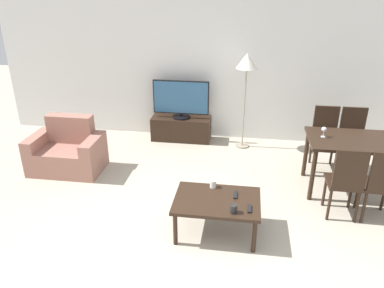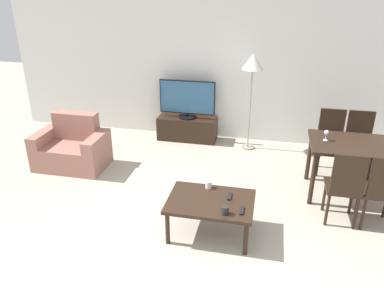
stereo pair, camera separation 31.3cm
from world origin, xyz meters
The scene contains 17 objects.
ground_plane centered at (0.00, 0.00, 0.00)m, with size 18.00×18.00×0.00m, color #B2A893.
wall_back centered at (0.00, 3.79, 1.35)m, with size 7.89×0.06×2.70m.
armchair centered at (-2.09, 2.09, 0.29)m, with size 1.07×0.69×0.82m.
tv_stand centered at (-0.55, 3.52, 0.21)m, with size 1.07×0.40×0.43m.
tv centered at (-0.55, 3.51, 0.77)m, with size 1.00×0.32×0.68m.
coffee_table centered at (0.33, 0.84, 0.40)m, with size 0.98×0.69×0.45m.
dining_table centered at (2.04, 2.08, 0.67)m, with size 1.15×0.80×0.77m.
dining_chair_near centered at (1.83, 1.36, 0.53)m, with size 0.40×0.40×0.96m.
dining_chair_far centered at (2.24, 2.79, 0.53)m, with size 0.40×0.40×0.96m.
dining_chair_near_right centered at (2.24, 1.36, 0.53)m, with size 0.40×0.40×0.96m.
dining_chair_far_left centered at (1.83, 2.79, 0.53)m, with size 0.40×0.40×0.96m.
floor_lamp centered at (0.57, 3.37, 1.44)m, with size 0.35×0.35×1.65m.
remote_primary centered at (0.70, 0.69, 0.46)m, with size 0.04×0.15×0.02m.
remote_secondary centered at (0.53, 0.95, 0.46)m, with size 0.04×0.15×0.02m.
cup_white_near centered at (0.53, 0.61, 0.49)m, with size 0.08×0.08×0.09m.
cup_colored_far centered at (0.26, 1.10, 0.49)m, with size 0.08×0.08×0.09m.
wine_glass_left centered at (1.65, 2.10, 0.88)m, with size 0.07×0.07×0.15m.
Camera 1 is at (0.58, -2.79, 2.75)m, focal length 35.00 mm.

